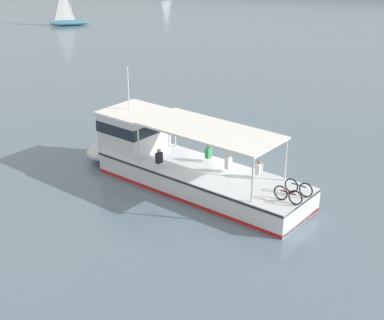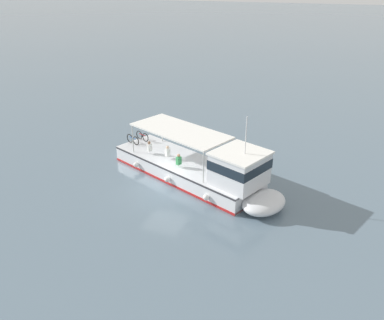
{
  "view_description": "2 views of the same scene",
  "coord_description": "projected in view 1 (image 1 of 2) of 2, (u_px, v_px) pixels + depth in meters",
  "views": [
    {
      "loc": [
        6.41,
        -25.72,
        12.13
      ],
      "look_at": [
        -1.1,
        -1.89,
        1.4
      ],
      "focal_mm": 53.17,
      "sensor_mm": 36.0,
      "label": 1
    },
    {
      "loc": [
        -9.7,
        19.3,
        12.15
      ],
      "look_at": [
        -1.1,
        -1.89,
        1.4
      ],
      "focal_mm": 36.53,
      "sensor_mm": 36.0,
      "label": 2
    }
  ],
  "objects": [
    {
      "name": "ground_plane",
      "position": [
        224.0,
        174.0,
        29.1
      ],
      "size": [
        400.0,
        400.0,
        0.0
      ],
      "primitive_type": "plane",
      "color": "slate"
    },
    {
      "name": "sailboat_far_right",
      "position": [
        69.0,
        21.0,
        68.54
      ],
      "size": [
        4.79,
        3.79,
        5.4
      ],
      "color": "teal",
      "rests_on": "ground"
    },
    {
      "name": "ferry_main",
      "position": [
        176.0,
        162.0,
        27.93
      ],
      "size": [
        12.96,
        7.49,
        5.32
      ],
      "color": "silver",
      "rests_on": "ground"
    }
  ]
}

